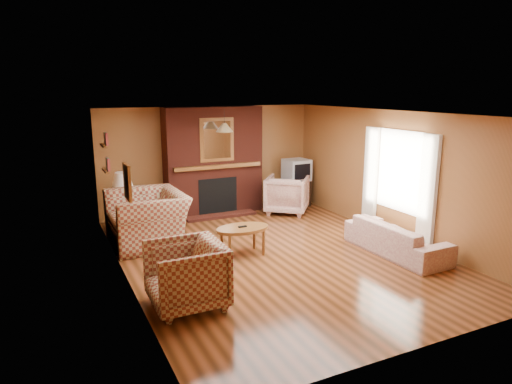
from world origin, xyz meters
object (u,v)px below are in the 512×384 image
crt_tv (297,170)px  side_table (125,218)px  coffee_table (243,230)px  tv_stand (296,193)px  floral_sofa (397,238)px  fireplace (214,162)px  floral_armchair (287,194)px  plaid_loveseat (147,218)px  plaid_armchair (186,275)px  table_lamp (123,187)px

crt_tv → side_table: bearing=-175.3°
coffee_table → tv_stand: size_ratio=1.51×
floral_sofa → crt_tv: size_ratio=3.33×
fireplace → floral_armchair: (1.51, -0.69, -0.76)m
plaid_loveseat → floral_sofa: 4.45m
side_table → tv_stand: (4.15, 0.35, 0.04)m
plaid_loveseat → crt_tv: (3.90, 1.27, 0.39)m
coffee_table → side_table: bearing=125.7°
plaid_loveseat → tv_stand: 4.11m
coffee_table → crt_tv: size_ratio=1.61×
plaid_loveseat → floral_sofa: (3.75, -2.38, -0.20)m
floral_armchair → side_table: size_ratio=1.72×
plaid_armchair → floral_armchair: (3.46, 3.47, -0.01)m
side_table → floral_sofa: bearing=-39.5°
plaid_loveseat → coffee_table: (1.33, -1.28, -0.05)m
plaid_armchair → crt_tv: crt_tv is taller
coffee_table → table_lamp: 2.76m
floral_sofa → fireplace: bearing=25.1°
fireplace → floral_armchair: 1.83m
fireplace → coffee_table: bearing=-100.7°
table_lamp → tv_stand: size_ratio=1.07×
plaid_loveseat → crt_tv: 4.12m
plaid_loveseat → fireplace: bearing=126.7°
plaid_armchair → floral_sofa: (3.85, 0.32, -0.16)m
table_lamp → floral_armchair: bearing=-2.5°
floral_armchair → side_table: 3.62m
plaid_loveseat → floral_armchair: bearing=101.3°
plaid_loveseat → floral_sofa: bearing=56.1°
plaid_loveseat → side_table: bearing=-166.3°
table_lamp → crt_tv: size_ratio=1.15×
plaid_armchair → plaid_loveseat: bearing=178.3°
table_lamp → crt_tv: (4.15, 0.34, -0.04)m
floral_armchair → tv_stand: (0.54, 0.51, -0.12)m
fireplace → crt_tv: 2.08m
floral_armchair → crt_tv: crt_tv is taller
plaid_loveseat → plaid_armchair: plaid_loveseat is taller
coffee_table → crt_tv: crt_tv is taller
side_table → crt_tv: bearing=4.7°
crt_tv → coffee_table: bearing=-135.2°
floral_sofa → side_table: 5.19m
plaid_armchair → floral_armchair: plaid_armchair is taller
coffee_table → crt_tv: (2.57, 2.55, 0.44)m
fireplace → floral_sofa: 4.38m
plaid_armchair → crt_tv: bearing=135.2°
coffee_table → plaid_loveseat: bearing=136.1°
plaid_loveseat → floral_armchair: size_ratio=1.58×
floral_armchair → fireplace: bearing=15.0°
fireplace → floral_sofa: bearing=-63.7°
coffee_table → table_lamp: bearing=125.7°
fireplace → table_lamp: (-2.10, -0.53, -0.27)m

